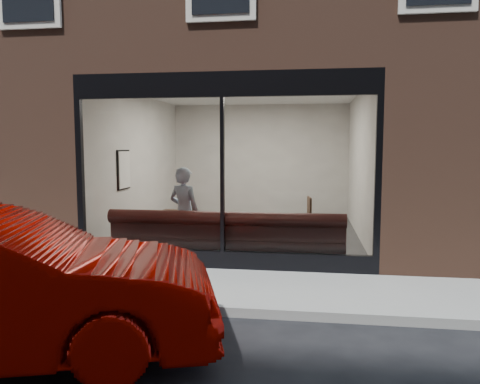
# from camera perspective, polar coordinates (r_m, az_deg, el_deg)

# --- Properties ---
(ground) EXTENTS (120.00, 120.00, 0.00)m
(ground) POSITION_cam_1_polar(r_m,az_deg,el_deg) (5.92, -5.83, -14.39)
(ground) COLOR black
(ground) RESTS_ON ground
(sidewalk_near) EXTENTS (40.00, 2.00, 0.01)m
(sidewalk_near) POSITION_cam_1_polar(r_m,az_deg,el_deg) (6.84, -3.74, -11.53)
(sidewalk_near) COLOR gray
(sidewalk_near) RESTS_ON ground
(kerb_near) EXTENTS (40.00, 0.10, 0.12)m
(kerb_near) POSITION_cam_1_polar(r_m,az_deg,el_deg) (5.86, -5.96, -14.01)
(kerb_near) COLOR gray
(kerb_near) RESTS_ON ground
(host_building_pier_left) EXTENTS (2.50, 12.00, 3.20)m
(host_building_pier_left) POSITION_cam_1_polar(r_m,az_deg,el_deg) (14.35, -12.65, 3.84)
(host_building_pier_left) COLOR brown
(host_building_pier_left) RESTS_ON ground
(host_building_pier_right) EXTENTS (2.50, 12.00, 3.20)m
(host_building_pier_right) POSITION_cam_1_polar(r_m,az_deg,el_deg) (13.61, 18.40, 3.59)
(host_building_pier_right) COLOR brown
(host_building_pier_right) RESTS_ON ground
(host_building_backfill) EXTENTS (5.00, 6.00, 3.20)m
(host_building_backfill) POSITION_cam_1_polar(r_m,az_deg,el_deg) (16.45, 3.53, 4.18)
(host_building_backfill) COLOR brown
(host_building_backfill) RESTS_ON ground
(cafe_floor) EXTENTS (6.00, 6.00, 0.00)m
(cafe_floor) POSITION_cam_1_polar(r_m,az_deg,el_deg) (10.67, 0.76, -5.17)
(cafe_floor) COLOR #2D2D30
(cafe_floor) RESTS_ON ground
(cafe_ceiling) EXTENTS (6.00, 6.00, 0.00)m
(cafe_ceiling) POSITION_cam_1_polar(r_m,az_deg,el_deg) (10.55, 0.78, 12.00)
(cafe_ceiling) COLOR white
(cafe_ceiling) RESTS_ON host_building_upper
(cafe_wall_back) EXTENTS (5.00, 0.00, 5.00)m
(cafe_wall_back) POSITION_cam_1_polar(r_m,az_deg,el_deg) (13.46, 2.45, 3.85)
(cafe_wall_back) COLOR beige
(cafe_wall_back) RESTS_ON ground
(cafe_wall_left) EXTENTS (0.00, 6.00, 6.00)m
(cafe_wall_left) POSITION_cam_1_polar(r_m,az_deg,el_deg) (11.10, -12.10, 3.34)
(cafe_wall_left) COLOR beige
(cafe_wall_left) RESTS_ON ground
(cafe_wall_right) EXTENTS (0.00, 6.00, 6.00)m
(cafe_wall_right) POSITION_cam_1_polar(r_m,az_deg,el_deg) (10.46, 14.44, 3.15)
(cafe_wall_right) COLOR beige
(cafe_wall_right) RESTS_ON ground
(storefront_kick) EXTENTS (5.00, 0.10, 0.30)m
(storefront_kick) POSITION_cam_1_polar(r_m,az_deg,el_deg) (7.80, -2.12, -8.27)
(storefront_kick) COLOR black
(storefront_kick) RESTS_ON ground
(storefront_header) EXTENTS (5.00, 0.10, 0.40)m
(storefront_header) POSITION_cam_1_polar(r_m,az_deg,el_deg) (7.63, -2.20, 12.99)
(storefront_header) COLOR black
(storefront_header) RESTS_ON host_building_upper
(storefront_mullion) EXTENTS (0.06, 0.10, 2.50)m
(storefront_mullion) POSITION_cam_1_polar(r_m,az_deg,el_deg) (7.58, -2.16, 2.05)
(storefront_mullion) COLOR black
(storefront_mullion) RESTS_ON storefront_kick
(storefront_glass) EXTENTS (4.80, 0.00, 4.80)m
(storefront_glass) POSITION_cam_1_polar(r_m,az_deg,el_deg) (7.55, -2.20, 2.04)
(storefront_glass) COLOR white
(storefront_glass) RESTS_ON storefront_kick
(banquette) EXTENTS (4.00, 0.55, 0.45)m
(banquette) POSITION_cam_1_polar(r_m,az_deg,el_deg) (8.16, -1.61, -7.09)
(banquette) COLOR #3B1915
(banquette) RESTS_ON cafe_floor
(person) EXTENTS (0.70, 0.57, 1.65)m
(person) POSITION_cam_1_polar(r_m,az_deg,el_deg) (8.50, -6.81, -2.51)
(person) COLOR #ACC7E0
(person) RESTS_ON cafe_floor
(cafe_table_left) EXTENTS (0.72, 0.72, 0.04)m
(cafe_table_left) POSITION_cam_1_polar(r_m,az_deg,el_deg) (9.09, -7.87, -2.53)
(cafe_table_left) COLOR #312013
(cafe_table_left) RESTS_ON cafe_floor
(cafe_table_right) EXTENTS (0.59, 0.59, 0.04)m
(cafe_table_right) POSITION_cam_1_polar(r_m,az_deg,el_deg) (8.59, 6.78, -2.99)
(cafe_table_right) COLOR #312013
(cafe_table_right) RESTS_ON cafe_floor
(cafe_chair_left) EXTENTS (0.48, 0.48, 0.04)m
(cafe_chair_left) POSITION_cam_1_polar(r_m,az_deg,el_deg) (9.45, -6.97, -5.28)
(cafe_chair_left) COLOR #312013
(cafe_chair_left) RESTS_ON cafe_floor
(cafe_chair_right) EXTENTS (0.52, 0.52, 0.04)m
(cafe_chair_right) POSITION_cam_1_polar(r_m,az_deg,el_deg) (10.00, 7.32, -4.67)
(cafe_chair_right) COLOR #312013
(cafe_chair_right) RESTS_ON cafe_floor
(wall_poster) EXTENTS (0.02, 0.58, 0.77)m
(wall_poster) POSITION_cam_1_polar(r_m,az_deg,el_deg) (10.13, -13.91, 2.66)
(wall_poster) COLOR white
(wall_poster) RESTS_ON cafe_wall_left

